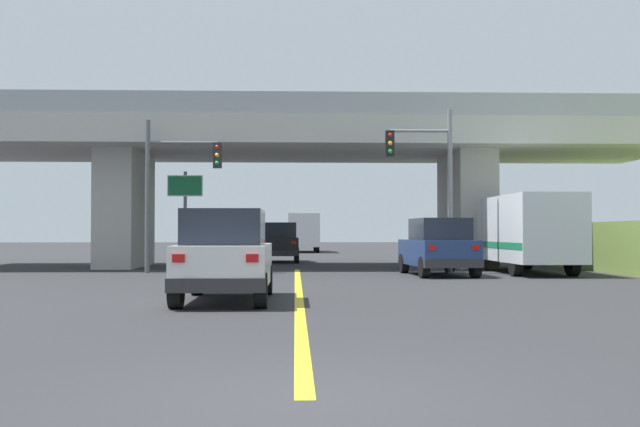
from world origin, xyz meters
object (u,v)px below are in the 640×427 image
(box_truck, at_px, (525,232))
(traffic_signal_farside, at_px, (172,178))
(sedan_oncoming, at_px, (280,242))
(suv_lead, at_px, (226,256))
(semi_truck_distant, at_px, (304,232))
(traffic_signal_nearside, at_px, (430,172))
(suv_crossing, at_px, (438,247))
(highway_sign, at_px, (185,198))

(box_truck, height_order, traffic_signal_farside, traffic_signal_farside)
(sedan_oncoming, bearing_deg, box_truck, -48.14)
(suv_lead, bearing_deg, semi_truck_distant, 86.91)
(suv_lead, bearing_deg, traffic_signal_farside, 104.95)
(sedan_oncoming, xyz_separation_m, traffic_signal_nearside, (5.78, -10.91, 2.76))
(suv_lead, bearing_deg, suv_crossing, 55.53)
(highway_sign, height_order, semi_truck_distant, highway_sign)
(suv_lead, height_order, traffic_signal_nearside, traffic_signal_nearside)
(highway_sign, bearing_deg, traffic_signal_farside, -90.64)
(suv_crossing, height_order, box_truck, box_truck)
(sedan_oncoming, height_order, semi_truck_distant, semi_truck_distant)
(sedan_oncoming, distance_m, semi_truck_distant, 19.12)
(suv_lead, relative_size, box_truck, 0.59)
(suv_crossing, bearing_deg, suv_lead, -128.24)
(suv_lead, bearing_deg, box_truck, 47.57)
(box_truck, bearing_deg, traffic_signal_farside, 177.83)
(suv_crossing, height_order, traffic_signal_farside, traffic_signal_farside)
(box_truck, height_order, traffic_signal_nearside, traffic_signal_nearside)
(suv_lead, distance_m, box_truck, 15.12)
(traffic_signal_nearside, bearing_deg, traffic_signal_farside, 174.82)
(traffic_signal_nearside, height_order, semi_truck_distant, traffic_signal_nearside)
(traffic_signal_farside, bearing_deg, box_truck, -2.17)
(suv_lead, relative_size, traffic_signal_farside, 0.76)
(suv_lead, bearing_deg, highway_sign, 101.79)
(sedan_oncoming, bearing_deg, traffic_signal_farside, -111.06)
(sedan_oncoming, bearing_deg, traffic_signal_nearside, -62.09)
(box_truck, relative_size, traffic_signal_nearside, 1.21)
(suv_crossing, distance_m, traffic_signal_farside, 10.25)
(box_truck, xyz_separation_m, highway_sign, (-13.27, 3.60, 1.42))
(suv_lead, relative_size, traffic_signal_nearside, 0.72)
(suv_lead, bearing_deg, traffic_signal_nearside, 58.80)
(sedan_oncoming, distance_m, traffic_signal_nearside, 12.65)
(traffic_signal_nearside, xyz_separation_m, traffic_signal_farside, (-9.64, 0.87, -0.20))
(suv_lead, distance_m, suv_crossing, 11.66)
(suv_crossing, height_order, semi_truck_distant, semi_truck_distant)
(sedan_oncoming, distance_m, highway_sign, 8.16)
(box_truck, distance_m, highway_sign, 13.82)
(sedan_oncoming, xyz_separation_m, semi_truck_distant, (1.44, 19.06, 0.55))
(traffic_signal_nearside, relative_size, semi_truck_distant, 0.81)
(suv_crossing, relative_size, sedan_oncoming, 1.04)
(sedan_oncoming, bearing_deg, suv_crossing, -64.14)
(traffic_signal_farside, distance_m, semi_truck_distant, 29.64)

